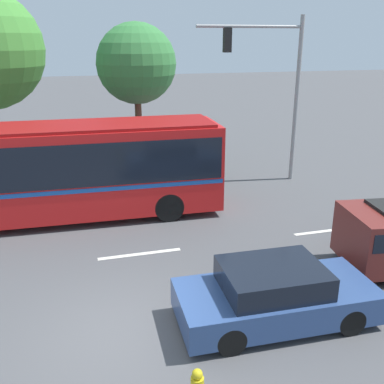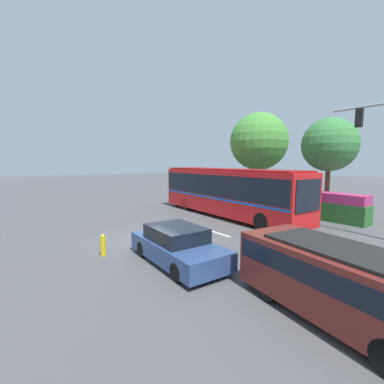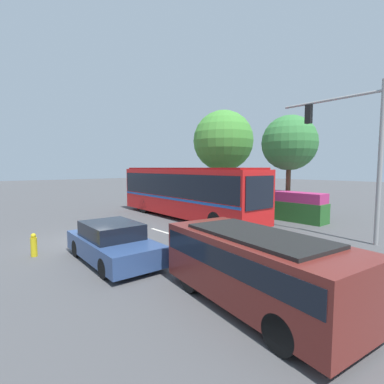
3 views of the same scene
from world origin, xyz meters
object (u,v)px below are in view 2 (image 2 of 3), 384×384
Objects in this scene: city_bus at (227,189)px; street_tree_left at (259,142)px; sedan_foreground at (177,246)px; fire_hydrant at (103,245)px; suv_left_lane at (342,278)px; street_tree_centre at (330,145)px.

city_bus is 1.51× the size of street_tree_left.
sedan_foreground is 5.08× the size of fire_hydrant.
city_bus is 11.96m from suv_left_lane.
street_tree_centre is (-6.16, 11.62, 3.81)m from suv_left_lane.
street_tree_left is at bearing 120.56° from sedan_foreground.
fire_hydrant is (-2.32, -1.98, -0.22)m from sedan_foreground.
suv_left_lane is at bearing -29.12° from city_bus.
city_bus is at bearing -126.63° from street_tree_centre.
street_tree_left is at bearing 112.85° from city_bus.
street_tree_left is 16.71m from fire_hydrant.
city_bus is at bearing 156.69° from suv_left_lane.
suv_left_lane is 13.69m from street_tree_centre.
suv_left_lane is 5.97× the size of fire_hydrant.
fire_hydrant is at bearing -137.74° from sedan_foreground.
sedan_foreground is (4.99, -7.31, -1.21)m from city_bus.
suv_left_lane is 0.65× the size of street_tree_left.
fire_hydrant is at bearing -95.34° from street_tree_centre.
street_tree_left is (-2.23, 5.87, 3.61)m from city_bus.
sedan_foreground is 5.35m from suv_left_lane.
street_tree_centre is (6.28, -0.42, -0.63)m from street_tree_left.
street_tree_left is (-12.44, 12.04, 4.44)m from suv_left_lane.
street_tree_left is at bearing 176.13° from street_tree_centre.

